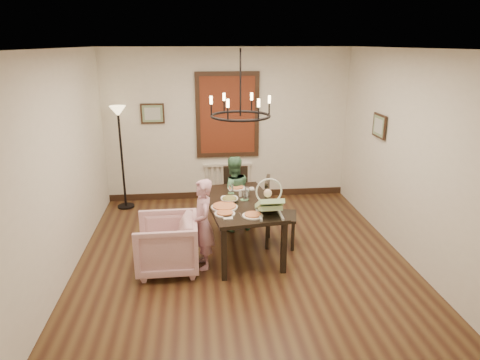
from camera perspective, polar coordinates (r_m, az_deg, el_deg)
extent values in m
cube|color=#50361B|center=(6.07, 0.28, -10.32)|extent=(4.50, 5.00, 0.01)
cube|color=white|center=(5.35, 0.33, 17.16)|extent=(4.50, 5.00, 0.01)
cube|color=silver|center=(7.97, -1.68, 7.26)|extent=(4.50, 0.01, 2.80)
cube|color=silver|center=(5.76, -22.56, 1.72)|extent=(0.01, 5.00, 2.80)
cube|color=silver|center=(6.20, 21.47, 2.94)|extent=(0.01, 5.00, 2.80)
cube|color=black|center=(5.98, 0.05, -3.09)|extent=(1.11, 1.71, 0.05)
cube|color=black|center=(5.40, -2.14, -9.93)|extent=(0.07, 0.07, 0.70)
cube|color=black|center=(6.72, -4.72, -4.16)|extent=(0.07, 0.07, 0.70)
cube|color=black|center=(5.59, 5.86, -8.99)|extent=(0.07, 0.07, 0.70)
cube|color=black|center=(6.88, 1.75, -3.59)|extent=(0.07, 0.07, 0.70)
imported|color=beige|center=(5.70, -9.71, -8.41)|extent=(0.81, 0.79, 0.73)
imported|color=#CE91A1|center=(5.66, -4.94, -6.86)|extent=(0.29, 0.40, 1.01)
imported|color=#4B7E58|center=(6.75, -0.95, -2.65)|extent=(0.55, 0.46, 1.00)
imported|color=white|center=(5.94, -1.42, -2.62)|extent=(0.29, 0.29, 0.07)
cylinder|color=tan|center=(5.73, -2.10, -3.56)|extent=(0.36, 0.36, 0.04)
cylinder|color=silver|center=(5.96, 0.79, -2.13)|extent=(0.07, 0.07, 0.15)
cube|color=maroon|center=(7.90, -1.67, 8.64)|extent=(1.00, 0.03, 1.40)
cube|color=black|center=(7.92, -11.58, 8.67)|extent=(0.42, 0.03, 0.36)
cube|color=black|center=(6.92, 18.08, 6.87)|extent=(0.03, 0.42, 0.36)
torus|color=black|center=(5.66, 0.06, 8.55)|extent=(0.80, 0.80, 0.04)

